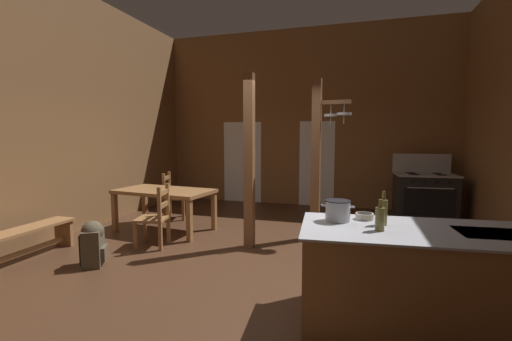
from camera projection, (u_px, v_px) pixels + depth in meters
ground_plane at (251, 271)px, 4.38m from camera, size 7.72×9.26×0.10m
wall_back at (303, 118)px, 8.27m from camera, size 7.72×0.14×4.26m
wall_left at (30, 107)px, 5.17m from camera, size 0.14×9.26×4.26m
glazed_door_back_left at (242, 162)px, 8.75m from camera, size 1.00×0.01×2.05m
glazed_panel_back_right at (317, 164)px, 8.21m from camera, size 0.84×0.01×2.05m
kitchen_island at (427, 280)px, 2.94m from camera, size 2.24×1.15×0.89m
stove_range at (424, 196)px, 6.90m from camera, size 1.19×0.89×1.32m
support_post_with_pot_rack at (318, 154)px, 5.49m from camera, size 0.62×0.24×2.61m
support_post_center at (249, 162)px, 5.07m from camera, size 0.14×0.14×2.61m
dining_table at (164, 195)px, 6.06m from camera, size 1.79×1.09×0.74m
ladderback_chair_near_window at (173, 197)px, 6.99m from camera, size 0.54×0.54×0.95m
ladderback_chair_by_post at (155, 217)px, 5.18m from camera, size 0.53×0.53×0.95m
bench_along_left_wall at (29, 237)px, 4.69m from camera, size 0.36×1.27×0.44m
backpack at (93, 242)px, 4.41m from camera, size 0.38×0.39×0.60m
stockpot_on_counter at (338, 211)px, 3.19m from camera, size 0.31×0.24×0.20m
mixing_bowl_on_counter at (365, 216)px, 3.27m from camera, size 0.17×0.17×0.06m
bottle_tall_on_counter at (380, 218)px, 2.86m from camera, size 0.08×0.08×0.27m
bottle_short_on_counter at (383, 211)px, 3.05m from camera, size 0.07×0.07×0.31m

